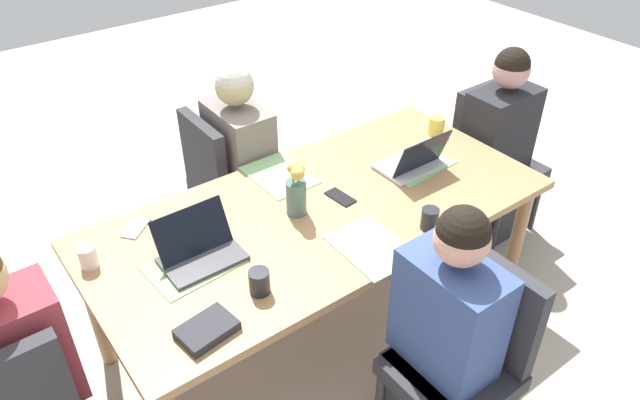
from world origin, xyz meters
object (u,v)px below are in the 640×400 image
Objects in this scene: person_far_left_near at (242,176)px; coffee_mug_centre_right at (88,257)px; person_head_right_right_near at (494,157)px; chair_far_left_near at (226,180)px; chair_head_right_right_near at (490,153)px; phone_black at (340,197)px; laptop_head_right_right_near at (413,162)px; person_head_left_left_mid at (23,389)px; coffee_mug_centre_left at (430,219)px; chair_near_left_far at (467,351)px; laptop_head_left_left_mid at (199,250)px; book_red_cover at (207,329)px; person_near_left_far at (443,346)px; coffee_mug_near_left at (259,282)px; flower_vase at (296,190)px; coffee_mug_near_right at (436,125)px; phone_silver at (136,228)px.

person_far_left_near is 12.61× the size of coffee_mug_centre_right.
chair_far_left_near is at bearing 150.45° from person_head_right_right_near.
phone_black is at bearing -175.57° from chair_head_right_right_near.
chair_far_left_near is at bearing 127.73° from laptop_head_right_right_near.
person_head_right_right_near is 3.73× the size of laptop_head_right_right_near.
person_head_left_left_mid is 1.73m from coffee_mug_centre_left.
chair_head_right_right_near is (1.27, 0.95, 0.00)m from chair_near_left_far.
book_red_cover is at bearing -114.23° from laptop_head_left_left_mid.
person_head_right_right_near reaches higher than chair_head_right_right_near.
person_head_right_right_near is (1.28, 0.82, 0.00)m from person_near_left_far.
person_head_left_left_mid and person_near_left_far have the same top height.
laptop_head_right_right_near is at bearing 54.49° from coffee_mug_centre_left.
coffee_mug_centre_left is 0.44m from phone_black.
flower_vase is at bearing 39.21° from coffee_mug_near_left.
chair_far_left_near reaches higher than coffee_mug_near_left.
person_head_right_right_near is 12.61× the size of coffee_mug_centre_right.
person_far_left_near is 12.15× the size of coffee_mug_centre_left.
coffee_mug_near_left is (-0.52, 0.49, 0.27)m from person_near_left_far.
person_head_right_right_near is at bearing -0.18° from flower_vase.
person_head_right_right_near is 2.12m from book_red_cover.
laptop_head_right_right_near is (0.67, -0.05, -0.08)m from flower_vase.
chair_head_right_right_near is at bearing 8.54° from laptop_head_right_right_near.
chair_near_left_far is at bearing -77.43° from flower_vase.
laptop_head_right_right_near is 3.20× the size of coffee_mug_near_right.
laptop_head_right_right_near reaches higher than phone_black.
laptop_head_right_right_near is (-0.73, -0.04, 0.26)m from person_head_right_right_near.
flower_vase is at bearing 22.77° from book_red_cover.
phone_black is (1.10, -0.23, -0.04)m from coffee_mug_centre_right.
coffee_mug_centre_right is at bearing 134.51° from chair_near_left_far.
person_head_right_right_near is 11.95× the size of coffee_mug_near_right.
chair_head_right_right_near is at bearing 25.32° from coffee_mug_centre_left.
phone_black is at bearing -81.29° from person_far_left_near.
phone_black is at bearing -62.27° from phone_silver.
person_head_left_left_mid is 3.73× the size of laptop_head_left_left_mid.
person_head_right_right_near is 1.20m from phone_black.
person_head_right_right_near reaches higher than coffee_mug_centre_left.
laptop_head_right_right_near is at bearing 60.18° from chair_near_left_far.
book_red_cover is (-2.13, -0.46, 0.26)m from chair_head_right_right_near.
coffee_mug_near_right is 0.67× the size of phone_black.
laptop_head_left_left_mid is 0.99m from coffee_mug_centre_left.
person_far_left_near is at bearing 148.19° from coffee_mug_near_right.
coffee_mug_near_right is at bearing -1.98° from coffee_mug_centre_right.
person_near_left_far reaches higher than chair_far_left_near.
chair_near_left_far is at bearing -51.29° from laptop_head_left_left_mid.
coffee_mug_centre_left is at bearing -10.03° from book_red_cover.
person_head_left_left_mid is 0.76m from phone_silver.
person_far_left_near is 1.33× the size of chair_near_left_far.
laptop_head_left_left_mid is 3.38× the size of coffee_mug_centre_right.
coffee_mug_near_right is at bearing 4.51° from person_head_left_left_mid.
chair_head_right_right_near is at bearing 51.24° from person_head_right_right_near.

